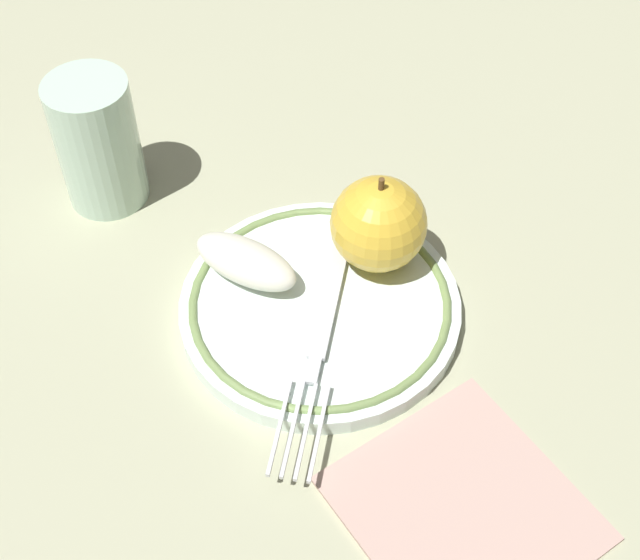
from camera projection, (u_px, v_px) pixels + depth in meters
name	position (u px, v px, depth m)	size (l,w,h in m)	color
ground_plane	(322.00, 337.00, 0.60)	(2.00, 2.00, 0.00)	#AAAC8A
plate	(320.00, 306.00, 0.60)	(0.19, 0.19, 0.02)	white
apple_red_whole	(381.00, 225.00, 0.60)	(0.07, 0.07, 0.07)	gold
apple_slice_front	(246.00, 261.00, 0.60)	(0.08, 0.03, 0.03)	silver
fork	(320.00, 340.00, 0.57)	(0.18, 0.09, 0.00)	silver
drinking_glass	(98.00, 143.00, 0.65)	(0.06, 0.06, 0.10)	silver
napkin_folded	(464.00, 507.00, 0.51)	(0.13, 0.13, 0.01)	#C19D8F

